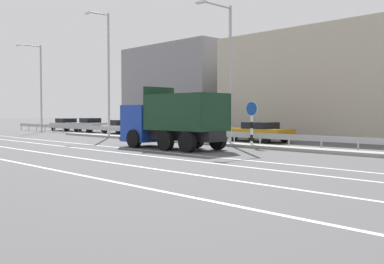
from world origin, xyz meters
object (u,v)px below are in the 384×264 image
median_road_sign (252,123)px  street_lamp_1 (107,70)px  parked_car_0 (66,124)px  parked_car_1 (90,125)px  dump_truck (163,126)px  parked_car_3 (158,128)px  parked_car_2 (119,127)px  parked_car_5 (259,132)px  street_lamp_0 (39,84)px  parked_car_4 (200,130)px  street_lamp_2 (228,67)px

median_road_sign → street_lamp_1: (-14.71, -0.21, 4.02)m
parked_car_0 → parked_car_1: size_ratio=1.10×
dump_truck → parked_car_3: bearing=49.9°
parked_car_2 → parked_car_0: bearing=97.0°
street_lamp_1 → parked_car_3: 6.73m
dump_truck → parked_car_3: (-10.65, 8.31, -0.56)m
median_road_sign → parked_car_5: bearing=123.5°
street_lamp_0 → parked_car_3: size_ratio=1.86×
parked_car_0 → parked_car_2: bearing=91.1°
parked_car_2 → parked_car_1: bearing=97.1°
median_road_sign → street_lamp_0: street_lamp_0 is taller
parked_car_2 → parked_car_4: size_ratio=1.00×
parked_car_5 → parked_car_0: bearing=94.4°
street_lamp_2 → parked_car_5: bearing=103.7°
parked_car_1 → parked_car_3: parked_car_1 is taller
parked_car_4 → parked_car_5: bearing=88.8°
dump_truck → street_lamp_0: street_lamp_0 is taller
parked_car_3 → street_lamp_1: bearing=170.1°
parked_car_0 → parked_car_5: bearing=89.5°
street_lamp_2 → parked_car_3: street_lamp_2 is taller
dump_truck → street_lamp_1: size_ratio=0.68×
parked_car_2 → street_lamp_0: bearing=124.3°
median_road_sign → parked_car_1: median_road_sign is taller
street_lamp_2 → parked_car_2: (-18.04, 4.42, -4.09)m
median_road_sign → parked_car_0: (-29.51, 3.95, -0.73)m
street_lamp_0 → street_lamp_1: bearing=-0.7°
street_lamp_2 → parked_car_0: bearing=171.8°
parked_car_4 → parked_car_3: bearing=-93.3°
median_road_sign → parked_car_0: size_ratio=0.61×
parked_car_1 → parked_car_4: bearing=-90.0°
street_lamp_2 → parked_car_0: 28.27m
parked_car_4 → dump_truck: bearing=31.4°
street_lamp_2 → parked_car_3: bearing=159.5°
dump_truck → parked_car_0: size_ratio=1.57×
street_lamp_0 → parked_car_1: street_lamp_0 is taller
street_lamp_0 → parked_car_1: 6.52m
parked_car_2 → parked_car_4: bearing=-85.7°
street_lamp_2 → parked_car_2: street_lamp_2 is taller
parked_car_0 → parked_car_2: size_ratio=1.02×
street_lamp_1 → street_lamp_2: 12.91m
street_lamp_1 → parked_car_3: (0.70, 4.71, -4.76)m
parked_car_0 → parked_car_1: (4.65, 0.20, 0.03)m
parked_car_2 → parked_car_5: size_ratio=0.86×
median_road_sign → street_lamp_1: size_ratio=0.27×
street_lamp_0 → parked_car_3: 14.90m
parked_car_5 → median_road_sign: bearing=-143.1°
parked_car_0 → parked_car_3: parked_car_0 is taller
dump_truck → parked_car_5: 8.24m
street_lamp_1 → parked_car_3: street_lamp_1 is taller
parked_car_1 → parked_car_2: bearing=-88.1°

